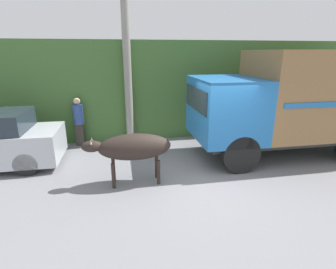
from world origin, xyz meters
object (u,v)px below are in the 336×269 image
Objects in this scene: cargo_truck at (296,100)px; brown_cow at (133,147)px; pedestrian_on_hill at (79,120)px; utility_pole at (127,52)px.

brown_cow is at bearing -170.92° from cargo_truck.
cargo_truck is at bearing 174.12° from pedestrian_on_hill.
cargo_truck reaches higher than pedestrian_on_hill.
brown_cow is 3.73m from pedestrian_on_hill.
pedestrian_on_hill is at bearing 119.64° from brown_cow.
brown_cow is 4.04m from utility_pole.
cargo_truck is at bearing 13.52° from brown_cow.
pedestrian_on_hill is (-1.76, 3.28, -0.02)m from brown_cow.
pedestrian_on_hill reaches higher than brown_cow.
utility_pole reaches higher than brown_cow.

